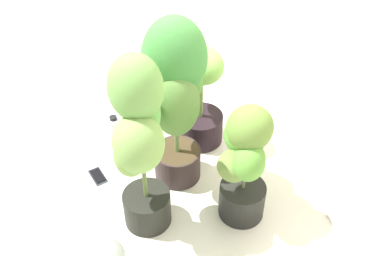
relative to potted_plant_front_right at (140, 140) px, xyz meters
name	(u,v)px	position (x,y,z in m)	size (l,w,h in m)	color
ground_plane	(151,180)	(-0.28, 0.07, -0.57)	(8.00, 8.00, 0.00)	silver
potted_plant_front_right	(140,140)	(0.00, 0.00, 0.00)	(0.42, 0.34, 0.99)	black
potted_plant_center	(176,91)	(-0.29, 0.24, 0.03)	(0.44, 0.36, 0.99)	#322625
potted_plant_back_left	(201,94)	(-0.57, 0.45, -0.23)	(0.40, 0.34, 0.65)	black
potted_plant_back_right	(245,160)	(0.06, 0.49, -0.19)	(0.39, 0.31, 0.70)	black
cell_phone	(98,176)	(-0.39, -0.22, -0.56)	(0.16, 0.11, 0.01)	#2C3137
nutrient_bottle	(115,133)	(-0.61, -0.08, -0.45)	(0.08, 0.08, 0.24)	white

